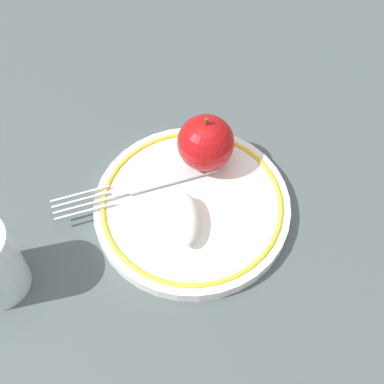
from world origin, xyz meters
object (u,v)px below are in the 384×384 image
apple_red_whole (206,143)px  fork (141,187)px  apple_slice_front (186,219)px  plate (192,206)px

apple_red_whole → fork: bearing=-144.1°
apple_slice_front → apple_red_whole: bearing=163.5°
apple_slice_front → plate: bearing=164.6°
plate → fork: bearing=169.2°
apple_slice_front → fork: size_ratio=0.36×
apple_red_whole → apple_slice_front: apple_red_whole is taller
plate → fork: size_ratio=1.22×
apple_red_whole → apple_slice_front: (-0.01, -0.09, -0.02)m
plate → apple_slice_front: bearing=-95.6°
fork → plate: bearing=143.4°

